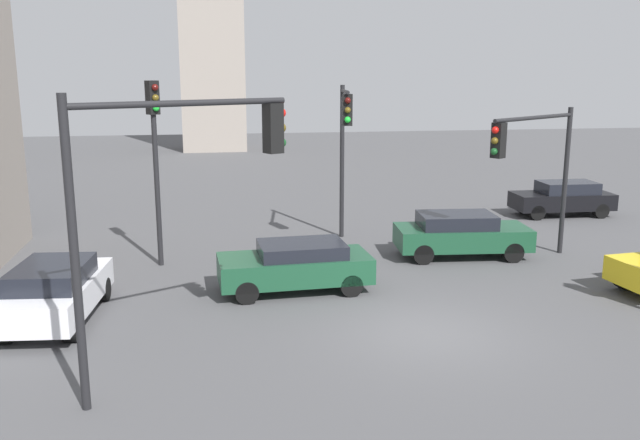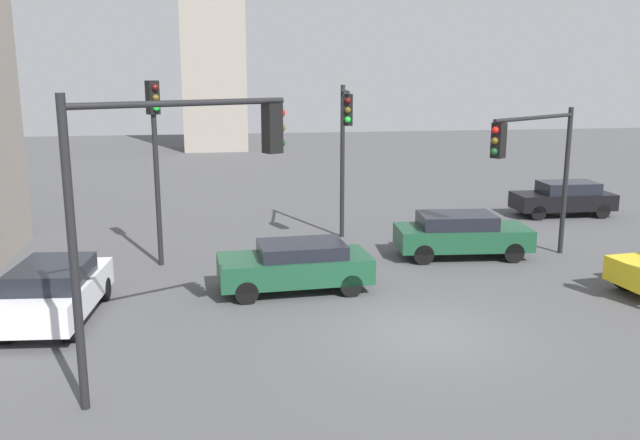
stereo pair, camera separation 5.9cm
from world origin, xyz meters
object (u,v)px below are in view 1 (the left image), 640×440
Objects in this scene: car_0 at (563,198)px; car_2 at (461,234)px; car_1 at (296,265)px; traffic_light_1 at (344,133)px; traffic_light_2 at (178,176)px; car_3 at (55,291)px; traffic_light_0 at (155,140)px; traffic_light_4 at (534,153)px.

car_2 reaches higher than car_0.
car_1 is 6.33m from car_2.
traffic_light_1 is 5.16m from car_2.
traffic_light_2 reaches higher than car_1.
car_0 is 14.83m from car_1.
car_3 reaches higher than car_1.
traffic_light_1 is 10.84m from car_3.
car_2 is (9.64, -0.64, -3.17)m from traffic_light_0.
traffic_light_2 is at bearing -24.11° from traffic_light_0.
car_0 is 8.63m from car_2.
car_3 is (-8.39, -6.10, -3.14)m from traffic_light_1.
traffic_light_1 is 6.24m from traffic_light_4.
traffic_light_2 is (-5.19, -9.88, 0.15)m from traffic_light_1.
traffic_light_4 reaches higher than car_3.
car_1 is 1.00× the size of car_3.
car_1 is (-7.51, -1.33, -2.78)m from traffic_light_4.
traffic_light_2 is 5.94m from car_3.
traffic_light_2 is at bearing -19.84° from traffic_light_1.
car_0 is at bearing 115.79° from traffic_light_1.
traffic_light_0 is at bearing -67.99° from traffic_light_1.
car_0 is at bearing -159.81° from traffic_light_4.
car_0 is 0.99× the size of car_1.
traffic_light_0 reaches higher than traffic_light_1.
car_1 is at bearing 19.17° from traffic_light_0.
traffic_light_0 is at bearing 18.80° from car_0.
traffic_light_2 is 1.16× the size of traffic_light_4.
car_0 is at bearing 75.60° from traffic_light_0.
traffic_light_2 is 1.34× the size of car_0.
car_2 is at bearing 13.94° from traffic_light_2.
traffic_light_4 is 3.48m from car_2.
traffic_light_2 is 20.46m from car_0.
traffic_light_2 reaches higher than car_3.
traffic_light_2 is (0.99, -8.32, 0.12)m from traffic_light_0.
car_2 is at bearing 41.67° from car_0.
car_0 is (10.13, 3.28, -3.15)m from traffic_light_1.
traffic_light_0 is 1.35× the size of car_1.
car_3 reaches higher than car_2.
traffic_light_2 is at bearing -133.05° from car_2.
traffic_light_4 is 1.14× the size of car_3.
traffic_light_1 is 1.32× the size of car_0.
traffic_light_0 is 17.31m from car_0.
traffic_light_0 is 10.16m from car_2.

